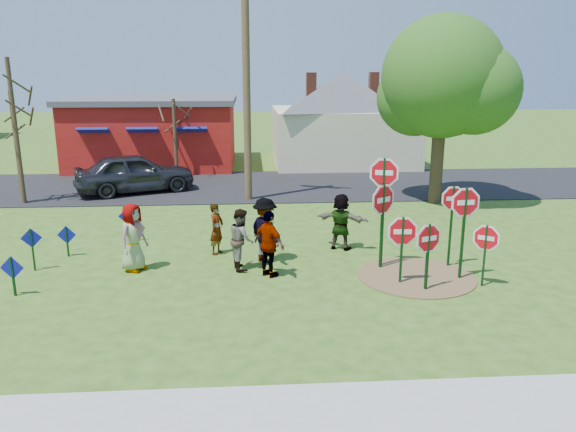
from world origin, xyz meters
name	(u,v)px	position (x,y,z in m)	size (l,w,h in m)	color
ground	(252,268)	(0.00, 0.00, 0.00)	(120.00, 120.00, 0.00)	#2E5017
sidewalk	(255,418)	(0.00, -7.20, 0.04)	(22.00, 1.80, 0.08)	#9E9E99
road	(251,186)	(0.00, 11.50, 0.02)	(120.00, 7.50, 0.04)	black
dirt_patch	(416,276)	(4.50, -1.00, 0.01)	(3.20, 3.20, 0.03)	brown
red_building	(155,131)	(-5.50, 17.99, 1.97)	(9.40, 7.69, 3.90)	maroon
cream_house	(343,114)	(5.50, 18.00, 2.92)	(9.40, 9.40, 6.50)	beige
stop_sign_a	(402,236)	(3.93, -1.42, 1.30)	(1.07, 0.10, 1.97)	#0E3414
stop_sign_b	(384,184)	(3.70, -0.07, 2.41)	(1.08, 0.30, 3.30)	#0E3414
stop_sign_c	(465,212)	(5.62, -1.22, 1.87)	(1.09, 0.12, 2.68)	#0E3414
stop_sign_d	(452,206)	(5.65, -0.24, 1.80)	(0.94, 0.14, 2.49)	#0E3414
stop_sign_e	(428,243)	(4.45, -1.95, 1.27)	(0.97, 0.41, 1.91)	#0E3414
stop_sign_f	(486,241)	(6.03, -1.77, 1.22)	(0.78, 0.53, 1.78)	#0E3414
stop_sign_g	(383,207)	(3.67, -0.24, 1.79)	(0.99, 0.67, 2.60)	#0E3414
blue_diamond_a	(12,272)	(-5.97, -1.61, 0.64)	(0.61, 0.08, 1.05)	#0E3414
blue_diamond_b	(32,244)	(-6.15, 0.22, 0.78)	(0.57, 0.11, 1.25)	#0E3414
blue_diamond_c	(67,238)	(-5.57, 1.41, 0.59)	(0.57, 0.05, 0.97)	#0E3414
blue_diamond_d	(128,221)	(-4.03, 2.76, 0.72)	(0.57, 0.06, 1.17)	#0E3414
person_a	(133,237)	(-3.32, 0.07, 0.97)	(0.95, 0.62, 1.94)	#404883
person_b	(217,229)	(-1.07, 1.37, 0.79)	(0.58, 0.38, 1.58)	#227C5E
person_c	(241,239)	(-0.29, 0.00, 0.88)	(0.85, 0.66, 1.75)	brown
person_d	(265,230)	(0.39, 0.52, 0.96)	(1.25, 0.72, 1.93)	#36363B
person_e	(269,244)	(0.47, -0.70, 0.93)	(1.08, 0.45, 1.85)	#50315E
person_f	(341,222)	(2.80, 1.56, 0.90)	(1.67, 0.53, 1.80)	#1C5B29
suv	(135,173)	(-5.25, 10.36, 0.93)	(2.11, 5.25, 1.79)	#303136
utility_pole	(246,73)	(-0.10, 8.59, 5.35)	(2.38, 0.97, 10.16)	#4C3823
leafy_tree	(445,84)	(7.91, 7.54, 4.94)	(5.39, 4.92, 7.67)	#382819
bare_tree_west	(15,131)	(-9.64, 8.68, 3.03)	(1.80, 1.80, 4.68)	#382819
bare_tree_east	(175,127)	(-3.81, 13.88, 2.62)	(1.80, 1.80, 4.04)	#382819
bare_tree_mid	(13,111)	(-9.53, 8.50, 3.87)	(1.80, 1.80, 5.97)	#382819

